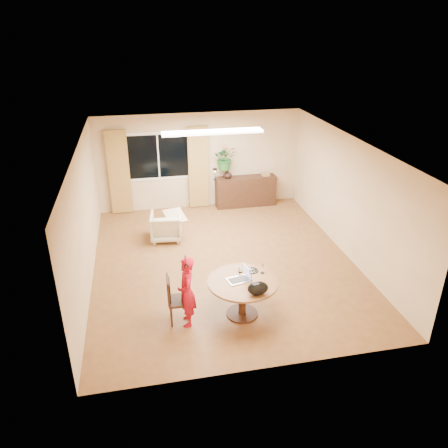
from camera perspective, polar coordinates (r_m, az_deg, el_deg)
name	(u,v)px	position (r m, az deg, el deg)	size (l,w,h in m)	color
floor	(224,262)	(9.52, -0.06, -4.97)	(6.50, 6.50, 0.00)	brown
ceiling	(223,145)	(8.51, -0.07, 10.33)	(6.50, 6.50, 0.00)	white
wall_back	(200,161)	(11.95, -3.21, 8.22)	(5.50, 5.50, 0.00)	tan
wall_left	(84,218)	(8.85, -17.78, 0.75)	(6.50, 6.50, 0.00)	tan
wall_right	(348,197)	(9.82, 15.89, 3.42)	(6.50, 6.50, 0.00)	tan
window	(158,156)	(11.78, -8.57, 8.73)	(1.70, 0.03, 1.30)	white
curtain_left	(119,173)	(11.81, -13.55, 6.54)	(0.55, 0.08, 2.25)	olive
curtain_right	(198,168)	(11.90, -3.36, 7.36)	(0.55, 0.08, 2.25)	olive
ceiling_panel	(212,132)	(9.67, -1.52, 11.92)	(2.20, 0.35, 0.05)	white
dining_table	(243,288)	(7.66, 2.44, -8.39)	(1.22, 1.22, 0.70)	brown
dining_chair	(179,299)	(7.61, -5.84, -9.74)	(0.42, 0.39, 0.88)	black
child	(187,292)	(7.44, -4.89, -8.81)	(0.31, 0.47, 1.28)	#B80E17
laptop	(238,274)	(7.53, 1.89, -6.55)	(0.39, 0.26, 0.26)	#B7B7BC
tumbler	(240,270)	(7.80, 2.15, -5.96)	(0.07, 0.07, 0.11)	white
wine_glass	(263,268)	(7.77, 5.09, -5.79)	(0.07, 0.07, 0.20)	white
pot_lid	(252,270)	(7.87, 3.72, -6.03)	(0.21, 0.21, 0.03)	white
handbag	(258,288)	(7.20, 4.45, -8.38)	(0.35, 0.21, 0.24)	black
armchair	(166,226)	(10.45, -7.57, -0.27)	(0.71, 0.73, 0.66)	beige
throw	(175,213)	(10.27, -6.45, 1.46)	(0.45, 0.55, 0.03)	beige
sideboard	(246,191)	(12.25, 2.84, 4.29)	(1.67, 0.41, 0.84)	black
vase	(228,174)	(11.95, 0.46, 6.55)	(0.24, 0.24, 0.25)	black
bouquet	(225,158)	(11.80, 0.15, 8.62)	(0.59, 0.51, 0.66)	#325E23
book_stack	(266,174)	(12.24, 5.47, 6.49)	(0.21, 0.16, 0.09)	#8C6147
desk_lamp	(215,174)	(11.83, -1.19, 6.56)	(0.14, 0.14, 0.33)	black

